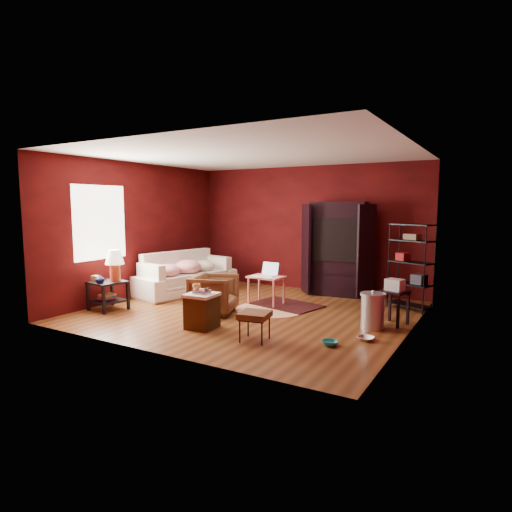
{
  "coord_description": "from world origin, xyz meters",
  "views": [
    {
      "loc": [
        3.93,
        -6.51,
        1.93
      ],
      "look_at": [
        0.0,
        0.2,
        1.0
      ],
      "focal_mm": 30.0,
      "sensor_mm": 36.0,
      "label": 1
    }
  ],
  "objects_px": {
    "wire_shelving": "(412,263)",
    "sofa": "(186,273)",
    "hamper": "(202,310)",
    "laptop_desk": "(266,279)",
    "armchair": "(214,292)",
    "side_table": "(111,274)",
    "tv_armoire": "(338,247)"
  },
  "relations": [
    {
      "from": "laptop_desk",
      "to": "tv_armoire",
      "type": "height_order",
      "value": "tv_armoire"
    },
    {
      "from": "wire_shelving",
      "to": "sofa",
      "type": "bearing_deg",
      "value": -145.29
    },
    {
      "from": "armchair",
      "to": "side_table",
      "type": "xyz_separation_m",
      "value": [
        -1.78,
        -0.74,
        0.29
      ]
    },
    {
      "from": "side_table",
      "to": "laptop_desk",
      "type": "relative_size",
      "value": 1.37
    },
    {
      "from": "laptop_desk",
      "to": "sofa",
      "type": "bearing_deg",
      "value": -178.51
    },
    {
      "from": "sofa",
      "to": "hamper",
      "type": "height_order",
      "value": "sofa"
    },
    {
      "from": "sofa",
      "to": "wire_shelving",
      "type": "height_order",
      "value": "wire_shelving"
    },
    {
      "from": "laptop_desk",
      "to": "wire_shelving",
      "type": "xyz_separation_m",
      "value": [
        2.49,
        1.0,
        0.37
      ]
    },
    {
      "from": "hamper",
      "to": "sofa",
      "type": "bearing_deg",
      "value": 134.53
    },
    {
      "from": "tv_armoire",
      "to": "wire_shelving",
      "type": "distance_m",
      "value": 1.73
    },
    {
      "from": "sofa",
      "to": "armchair",
      "type": "relative_size",
      "value": 2.97
    },
    {
      "from": "side_table",
      "to": "tv_armoire",
      "type": "height_order",
      "value": "tv_armoire"
    },
    {
      "from": "side_table",
      "to": "hamper",
      "type": "distance_m",
      "value": 2.2
    },
    {
      "from": "hamper",
      "to": "tv_armoire",
      "type": "bearing_deg",
      "value": 74.52
    },
    {
      "from": "side_table",
      "to": "sofa",
      "type": "bearing_deg",
      "value": 83.18
    },
    {
      "from": "sofa",
      "to": "side_table",
      "type": "relative_size",
      "value": 2.03
    },
    {
      "from": "armchair",
      "to": "hamper",
      "type": "xyz_separation_m",
      "value": [
        0.39,
        -0.86,
        -0.09
      ]
    },
    {
      "from": "sofa",
      "to": "side_table",
      "type": "height_order",
      "value": "side_table"
    },
    {
      "from": "armchair",
      "to": "tv_armoire",
      "type": "xyz_separation_m",
      "value": [
        1.35,
        2.64,
        0.66
      ]
    },
    {
      "from": "armchair",
      "to": "tv_armoire",
      "type": "height_order",
      "value": "tv_armoire"
    },
    {
      "from": "sofa",
      "to": "tv_armoire",
      "type": "height_order",
      "value": "tv_armoire"
    },
    {
      "from": "wire_shelving",
      "to": "armchair",
      "type": "bearing_deg",
      "value": -122.38
    },
    {
      "from": "wire_shelving",
      "to": "hamper",
      "type": "bearing_deg",
      "value": -108.63
    },
    {
      "from": "tv_armoire",
      "to": "sofa",
      "type": "bearing_deg",
      "value": -159.08
    },
    {
      "from": "laptop_desk",
      "to": "tv_armoire",
      "type": "relative_size",
      "value": 0.41
    },
    {
      "from": "hamper",
      "to": "laptop_desk",
      "type": "bearing_deg",
      "value": 86.94
    },
    {
      "from": "wire_shelving",
      "to": "tv_armoire",
      "type": "bearing_deg",
      "value": -176.87
    },
    {
      "from": "armchair",
      "to": "wire_shelving",
      "type": "distance_m",
      "value": 3.65
    },
    {
      "from": "laptop_desk",
      "to": "wire_shelving",
      "type": "relative_size",
      "value": 0.51
    },
    {
      "from": "sofa",
      "to": "tv_armoire",
      "type": "distance_m",
      "value": 3.34
    },
    {
      "from": "sofa",
      "to": "armchair",
      "type": "xyz_separation_m",
      "value": [
        1.55,
        -1.11,
        -0.06
      ]
    },
    {
      "from": "hamper",
      "to": "wire_shelving",
      "type": "relative_size",
      "value": 0.4
    }
  ]
}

